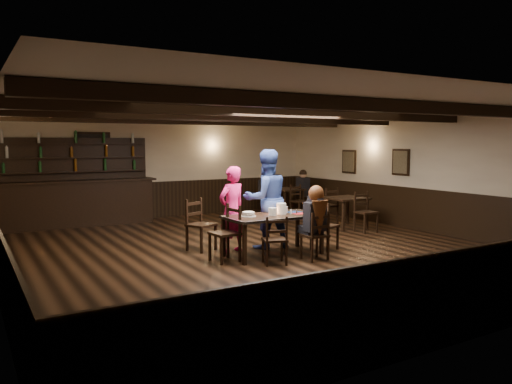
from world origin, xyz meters
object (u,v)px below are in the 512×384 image
woman_pink (232,209)px  dining_table (273,219)px  chair_near_right (317,232)px  bar_counter (76,197)px  cake (248,214)px  man_blue (266,199)px  chair_near_left (276,236)px

woman_pink → dining_table: bearing=114.6°
dining_table → woman_pink: bearing=129.5°
chair_near_right → bar_counter: 6.70m
woman_pink → cake: (0.04, -0.56, -0.03)m
dining_table → chair_near_right: chair_near_right is taller
chair_near_right → man_blue: size_ratio=0.45×
dining_table → man_blue: bearing=69.9°
chair_near_right → bar_counter: bar_counter is taller
woman_pink → bar_counter: bearing=-82.2°
chair_near_right → woman_pink: size_ratio=0.53×
woman_pink → cake: 0.56m
man_blue → cake: (-0.71, -0.54, -0.18)m
dining_table → woman_pink: (-0.52, 0.64, 0.13)m
chair_near_left → chair_near_right: 0.82m
man_blue → bar_counter: bearing=-53.5°
dining_table → chair_near_right: size_ratio=2.05×
chair_near_left → chair_near_right: size_ratio=0.97×
chair_near_right → cake: size_ratio=3.19×
cake → bar_counter: size_ratio=0.07×
chair_near_right → cake: (-0.93, 0.83, 0.28)m
chair_near_left → woman_pink: woman_pink is taller
chair_near_right → bar_counter: size_ratio=0.22×
dining_table → man_blue: 0.71m
dining_table → cake: 0.50m
dining_table → bar_counter: (-2.46, 5.29, 0.04)m
chair_near_left → man_blue: size_ratio=0.43×
cake → man_blue: bearing=37.2°
man_blue → cake: man_blue is taller
man_blue → cake: bearing=43.7°
bar_counter → chair_near_left: bearing=-70.5°
chair_near_left → cake: (-0.12, 0.73, 0.30)m
woman_pink → man_blue: size_ratio=0.84×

